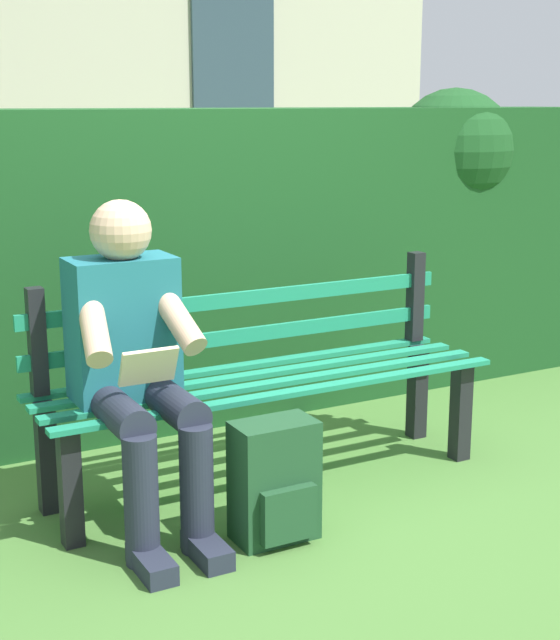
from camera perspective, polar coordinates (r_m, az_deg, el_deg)
The scene contains 5 objects.
ground at distance 3.86m, azimuth -0.72°, elevation -9.92°, with size 60.00×60.00×0.00m, color #477533.
park_bench at distance 3.76m, azimuth -1.15°, elevation -3.59°, with size 1.87×0.47×0.86m.
person_seated at distance 3.34m, azimuth -8.86°, elevation -2.35°, with size 0.44×0.73×1.18m.
hedge_backdrop at distance 4.67m, azimuth -4.20°, elevation 4.15°, with size 4.80×0.80×1.59m.
backpack at distance 3.32m, azimuth -0.32°, elevation -9.88°, with size 0.29×0.25×0.43m.
Camera 1 is at (1.64, 3.14, 1.52)m, focal length 52.34 mm.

